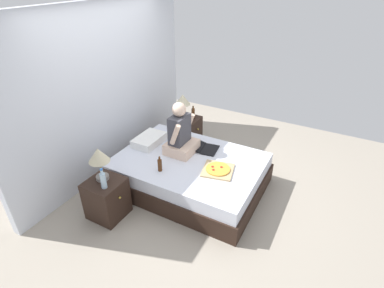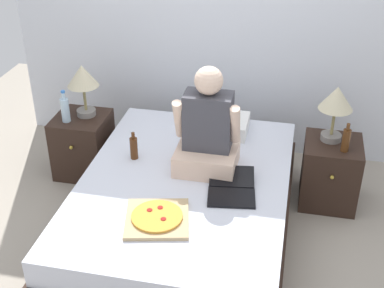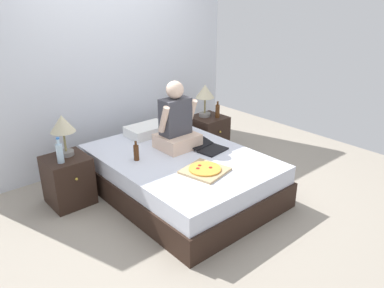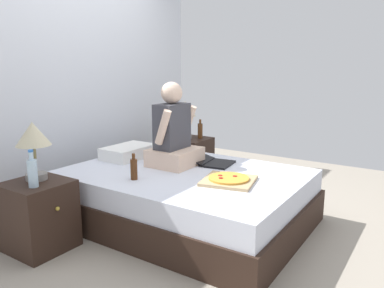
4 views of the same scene
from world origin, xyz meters
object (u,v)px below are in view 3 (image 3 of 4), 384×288
object	(u,v)px
water_bottle	(60,153)
nightstand_right	(208,135)
beer_bottle	(217,111)
laptop	(208,148)
bed	(180,175)
person_seated	(176,124)
beer_bottle_on_bed	(136,152)
pizza_box	(205,170)
nightstand_left	(68,180)
lamp_on_right_nightstand	(205,94)
lamp_on_left_nightstand	(63,127)

from	to	relation	value
water_bottle	nightstand_right	xyz separation A→B (m)	(2.17, 0.09, -0.38)
beer_bottle	laptop	world-z (taller)	beer_bottle
bed	nightstand_right	bearing A→B (deg)	31.59
bed	laptop	xyz separation A→B (m)	(0.35, -0.08, 0.26)
person_seated	beer_bottle_on_bed	world-z (taller)	person_seated
bed	person_seated	world-z (taller)	person_seated
pizza_box	bed	bearing A→B (deg)	81.99
person_seated	pizza_box	world-z (taller)	person_seated
nightstand_left	beer_bottle	bearing A→B (deg)	-2.65
nightstand_left	beer_bottle_on_bed	bearing A→B (deg)	-35.35
lamp_on_right_nightstand	person_seated	distance (m)	1.02
laptop	nightstand_left	bearing A→B (deg)	152.50
person_seated	beer_bottle_on_bed	bearing A→B (deg)	-179.57
nightstand_left	lamp_on_left_nightstand	xyz separation A→B (m)	(0.04, 0.05, 0.60)
person_seated	laptop	distance (m)	0.46
lamp_on_right_nightstand	beer_bottle_on_bed	xyz separation A→B (m)	(-1.45, -0.48, -0.30)
bed	laptop	bearing A→B (deg)	-13.54
beer_bottle	pizza_box	size ratio (longest dim) A/B	0.48
bed	nightstand_right	xyz separation A→B (m)	(1.05, 0.64, 0.03)
person_seated	beer_bottle_on_bed	size ratio (longest dim) A/B	3.55
nightstand_left	lamp_on_left_nightstand	bearing A→B (deg)	51.37
lamp_on_right_nightstand	laptop	world-z (taller)	lamp_on_right_nightstand
beer_bottle_on_bed	nightstand_right	bearing A→B (deg)	16.33
water_bottle	lamp_on_right_nightstand	distance (m)	2.16
lamp_on_left_nightstand	pizza_box	distance (m)	1.55
beer_bottle	person_seated	bearing A→B (deg)	-161.61
bed	lamp_on_left_nightstand	distance (m)	1.37
nightstand_right	person_seated	distance (m)	1.13
nightstand_left	laptop	world-z (taller)	laptop
beer_bottle	beer_bottle_on_bed	bearing A→B (deg)	-167.85
person_seated	laptop	world-z (taller)	person_seated
nightstand_left	laptop	xyz separation A→B (m)	(1.40, -0.73, 0.23)
beer_bottle	person_seated	xyz separation A→B (m)	(-0.99, -0.33, 0.13)
bed	beer_bottle	xyz separation A→B (m)	(1.12, 0.54, 0.40)
nightstand_right	beer_bottle	distance (m)	0.39
lamp_on_left_nightstand	person_seated	bearing A→B (deg)	-22.99
nightstand_left	lamp_on_right_nightstand	xyz separation A→B (m)	(2.06, 0.05, 0.60)
lamp_on_left_nightstand	person_seated	world-z (taller)	person_seated
bed	laptop	world-z (taller)	laptop
nightstand_right	beer_bottle_on_bed	world-z (taller)	beer_bottle_on_bed
lamp_on_right_nightstand	beer_bottle_on_bed	world-z (taller)	lamp_on_right_nightstand
bed	laptop	size ratio (longest dim) A/B	4.61
laptop	pizza_box	size ratio (longest dim) A/B	0.95
bed	lamp_on_right_nightstand	distance (m)	1.38
laptop	pizza_box	xyz separation A→B (m)	(-0.42, -0.40, -0.00)
bed	pizza_box	size ratio (longest dim) A/B	4.38
bed	lamp_on_left_nightstand	bearing A→B (deg)	145.43
pizza_box	beer_bottle_on_bed	size ratio (longest dim) A/B	2.18
beer_bottle	laptop	bearing A→B (deg)	-140.58
lamp_on_right_nightstand	beer_bottle	bearing A→B (deg)	-56.31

